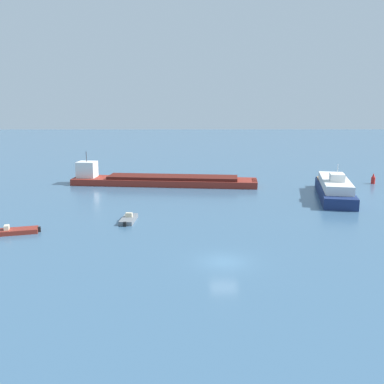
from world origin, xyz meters
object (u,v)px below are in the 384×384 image
(cargo_barge, at_px, (159,180))
(fishing_skiff, at_px, (11,231))
(white_riverboat, at_px, (334,188))
(small_motorboat, at_px, (129,219))
(channel_buoy_red, at_px, (373,179))

(cargo_barge, xyz_separation_m, fishing_skiff, (-14.40, -28.90, -0.63))
(fishing_skiff, distance_m, white_riverboat, 45.73)
(cargo_barge, bearing_deg, small_motorboat, -95.16)
(white_riverboat, bearing_deg, cargo_barge, 159.26)
(fishing_skiff, xyz_separation_m, small_motorboat, (12.23, 4.93, 0.01))
(cargo_barge, relative_size, channel_buoy_red, 17.18)
(fishing_skiff, bearing_deg, channel_buoy_red, 29.37)
(cargo_barge, relative_size, small_motorboat, 7.23)
(fishing_skiff, distance_m, small_motorboat, 13.19)
(cargo_barge, relative_size, fishing_skiff, 5.48)
(fishing_skiff, relative_size, white_riverboat, 0.32)
(fishing_skiff, relative_size, small_motorboat, 1.32)
(cargo_barge, xyz_separation_m, channel_buoy_red, (38.04, 0.62, -0.09))
(cargo_barge, relative_size, white_riverboat, 1.78)
(cargo_barge, distance_m, white_riverboat, 29.31)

